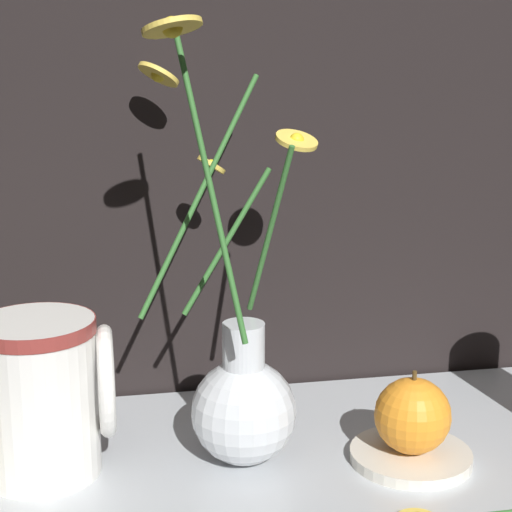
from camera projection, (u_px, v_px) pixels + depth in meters
The scene contains 6 objects.
ground_plane at pixel (261, 470), 0.78m from camera, with size 6.00×6.00×0.00m, color black.
shelf at pixel (261, 464), 0.78m from camera, with size 0.82×0.33×0.01m.
vase_with_flowers at pixel (242, 391), 0.76m from camera, with size 0.17×0.22×0.39m.
ceramic_pitcher at pixel (43, 390), 0.73m from camera, with size 0.13×0.10×0.15m.
saucer_plate at pixel (411, 456), 0.77m from camera, with size 0.11×0.11×0.01m.
orange_fruit at pixel (413, 416), 0.76m from camera, with size 0.07×0.07×0.08m.
Camera 1 is at (-0.14, -0.69, 0.38)m, focal length 60.00 mm.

